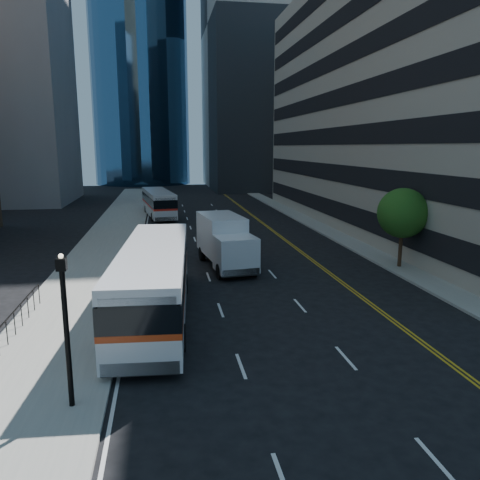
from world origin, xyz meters
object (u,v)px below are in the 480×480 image
Objects in this scene: street_tree at (403,213)px; lamp_post at (66,325)px; bus_rear at (158,203)px; box_truck at (225,241)px; bus_front at (154,279)px.

lamp_post is at bearing -142.13° from street_tree.
street_tree is at bearing -67.09° from bus_rear.
street_tree reaches higher than lamp_post.
box_truck is (4.43, -23.99, 0.16)m from bus_rear.
bus_rear is at bearing 120.78° from street_tree.
lamp_post is 0.35× the size of bus_front.
street_tree is 16.97m from bus_front.
lamp_post reaches higher than bus_front.
street_tree is at bearing 37.87° from lamp_post.
street_tree is 0.39× the size of bus_front.
lamp_post is at bearing -101.29° from bus_rear.
street_tree is at bearing 26.14° from bus_front.
bus_rear is 24.39m from box_truck.
bus_front reaches higher than bus_rear.
lamp_post is 40.28m from bus_rear.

